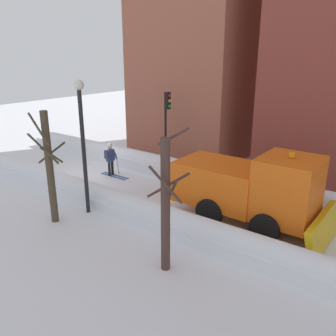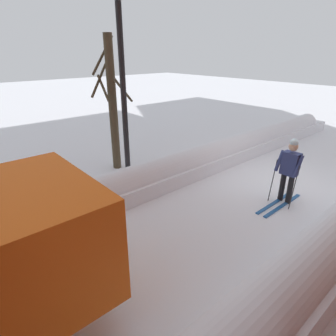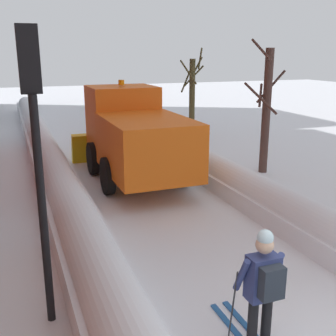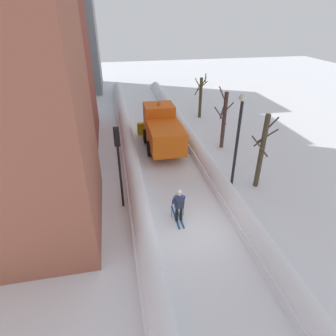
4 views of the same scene
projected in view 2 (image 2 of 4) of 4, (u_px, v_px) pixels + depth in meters
The scene contains 3 objects.
skier at pixel (290, 168), 7.40m from camera, with size 0.62×1.80×1.81m.
street_lamp at pixel (122, 69), 7.57m from camera, with size 0.40×0.40×5.41m.
bare_tree_near at pixel (112, 103), 9.19m from camera, with size 1.26×1.46×4.38m.
Camera 2 is at (-3.63, 7.73, 3.86)m, focal length 29.91 mm.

